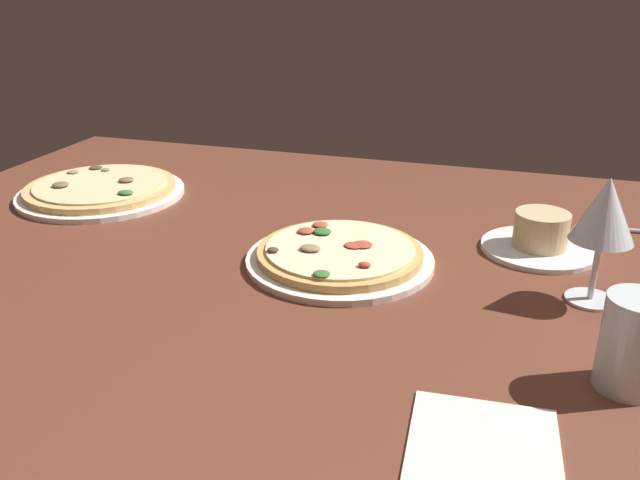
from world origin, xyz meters
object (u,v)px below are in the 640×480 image
object	(u,v)px
pizza_main	(340,255)
paper_menu	(483,462)
pizza_side	(101,190)
spoon	(603,227)
wine_glass_far	(605,214)
water_glass	(633,348)
ramekin_on_saucer	(540,237)

from	to	relation	value
pizza_main	paper_menu	distance (cm)	43.91
pizza_side	paper_menu	bearing A→B (deg)	-35.15
paper_menu	spoon	world-z (taller)	spoon
paper_menu	spoon	bearing A→B (deg)	73.44
wine_glass_far	paper_menu	world-z (taller)	wine_glass_far
water_glass	spoon	world-z (taller)	water_glass
spoon	wine_glass_far	bearing A→B (deg)	-97.63
water_glass	spoon	distance (cm)	46.75
spoon	water_glass	bearing A→B (deg)	-91.66
pizza_side	spoon	size ratio (longest dim) A/B	3.08
pizza_side	spoon	bearing A→B (deg)	6.18
water_glass	ramekin_on_saucer	bearing A→B (deg)	104.44
wine_glass_far	water_glass	xyz separation A→B (cm)	(2.31, -19.18, -7.51)
pizza_side	water_glass	distance (cm)	95.91
pizza_main	spoon	distance (cm)	46.04
pizza_side	paper_menu	xyz separation A→B (cm)	(75.34, -53.04, -1.06)
ramekin_on_saucer	water_glass	xyz separation A→B (cm)	(8.81, -34.21, 2.34)
pizza_main	spoon	world-z (taller)	pizza_main
wine_glass_far	water_glass	bearing A→B (deg)	-83.12
ramekin_on_saucer	spoon	world-z (taller)	ramekin_on_saucer
pizza_side	ramekin_on_saucer	xyz separation A→B (cm)	(79.69, -2.61, 1.06)
pizza_side	spoon	distance (cm)	90.38
ramekin_on_saucer	spoon	xyz separation A→B (cm)	(10.16, 12.33, -1.81)
ramekin_on_saucer	water_glass	bearing A→B (deg)	-75.56
paper_menu	ramekin_on_saucer	bearing A→B (deg)	81.53
paper_menu	wine_glass_far	bearing A→B (deg)	69.43
pizza_main	wine_glass_far	xyz separation A→B (cm)	(34.48, -1.58, 10.91)
ramekin_on_saucer	wine_glass_far	size ratio (longest dim) A/B	1.03
wine_glass_far	spoon	xyz separation A→B (cm)	(3.66, 27.37, -11.66)
wine_glass_far	paper_menu	size ratio (longest dim) A/B	0.93
pizza_main	ramekin_on_saucer	world-z (taller)	ramekin_on_saucer
water_glass	pizza_side	bearing A→B (deg)	157.41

